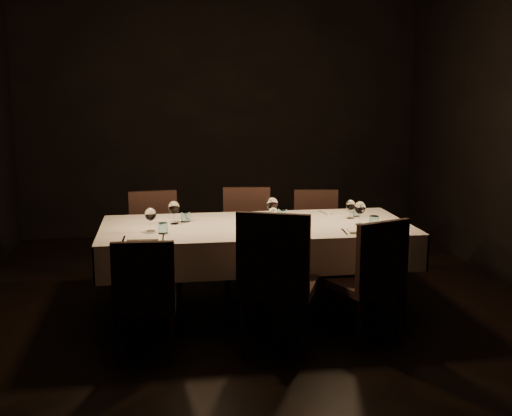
{
  "coord_description": "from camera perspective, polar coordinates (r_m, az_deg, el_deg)",
  "views": [
    {
      "loc": [
        -0.76,
        -5.08,
        1.88
      ],
      "look_at": [
        0.0,
        0.0,
        0.9
      ],
      "focal_mm": 45.0,
      "sensor_mm": 36.0,
      "label": 1
    }
  ],
  "objects": [
    {
      "name": "chair_near_center",
      "position": [
        4.5,
        1.84,
        -6.14
      ],
      "size": [
        0.65,
        0.65,
        1.05
      ],
      "rotation": [
        0.0,
        0.0,
        2.76
      ],
      "color": "black",
      "rests_on": "ground"
    },
    {
      "name": "chair_far_center",
      "position": [
        6.05,
        -0.82,
        -2.22
      ],
      "size": [
        0.5,
        0.5,
        0.93
      ],
      "rotation": [
        0.0,
        0.0,
        -0.12
      ],
      "color": "black",
      "rests_on": "ground"
    },
    {
      "name": "place_setting_near_center",
      "position": [
        5.06,
        1.79,
        -1.24
      ],
      "size": [
        0.3,
        0.39,
        0.16
      ],
      "rotation": [
        0.0,
        0.0,
        0.04
      ],
      "color": "silver",
      "rests_on": "dining_table"
    },
    {
      "name": "chair_far_left",
      "position": [
        5.97,
        -8.98,
        -2.58
      ],
      "size": [
        0.49,
        0.49,
        0.93
      ],
      "rotation": [
        0.0,
        0.0,
        0.1
      ],
      "color": "black",
      "rests_on": "ground"
    },
    {
      "name": "chair_near_right",
      "position": [
        4.8,
        10.24,
        -5.87
      ],
      "size": [
        0.58,
        0.58,
        0.94
      ],
      "rotation": [
        0.0,
        0.0,
        3.52
      ],
      "color": "black",
      "rests_on": "ground"
    },
    {
      "name": "room",
      "position": [
        5.15,
        -0.0,
        6.55
      ],
      "size": [
        5.01,
        6.01,
        3.01
      ],
      "color": "black",
      "rests_on": "ground"
    },
    {
      "name": "place_setting_far_left",
      "position": [
        5.4,
        -7.25,
        -0.42
      ],
      "size": [
        0.36,
        0.41,
        0.19
      ],
      "rotation": [
        0.0,
        0.0,
        -0.1
      ],
      "color": "silver",
      "rests_on": "dining_table"
    },
    {
      "name": "place_setting_far_right",
      "position": [
        5.64,
        8.15,
        -0.09
      ],
      "size": [
        0.31,
        0.39,
        0.16
      ],
      "rotation": [
        0.0,
        0.0,
        0.18
      ],
      "color": "silver",
      "rests_on": "dining_table"
    },
    {
      "name": "place_setting_near_left",
      "position": [
        4.98,
        -9.29,
        -1.47
      ],
      "size": [
        0.34,
        0.41,
        0.19
      ],
      "rotation": [
        0.0,
        0.0,
        -0.03
      ],
      "color": "silver",
      "rests_on": "dining_table"
    },
    {
      "name": "dining_table",
      "position": [
        5.28,
        -0.0,
        -2.27
      ],
      "size": [
        2.52,
        1.12,
        0.76
      ],
      "color": "black",
      "rests_on": "ground"
    },
    {
      "name": "chair_far_right",
      "position": [
        6.22,
        5.4,
        -2.12
      ],
      "size": [
        0.48,
        0.48,
        0.89
      ],
      "rotation": [
        0.0,
        0.0,
        -0.14
      ],
      "color": "black",
      "rests_on": "ground"
    },
    {
      "name": "place_setting_far_center",
      "position": [
        5.48,
        1.35,
        -0.14
      ],
      "size": [
        0.38,
        0.42,
        0.2
      ],
      "rotation": [
        0.0,
        0.0,
        0.16
      ],
      "color": "silver",
      "rests_on": "dining_table"
    },
    {
      "name": "place_setting_near_right",
      "position": [
        5.23,
        9.59,
        -0.86
      ],
      "size": [
        0.35,
        0.41,
        0.19
      ],
      "rotation": [
        0.0,
        0.0,
        -0.08
      ],
      "color": "silver",
      "rests_on": "dining_table"
    },
    {
      "name": "chair_near_left",
      "position": [
        4.49,
        -9.84,
        -7.45
      ],
      "size": [
        0.44,
        0.44,
        0.87
      ],
      "rotation": [
        0.0,
        0.0,
        3.09
      ],
      "color": "black",
      "rests_on": "ground"
    }
  ]
}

